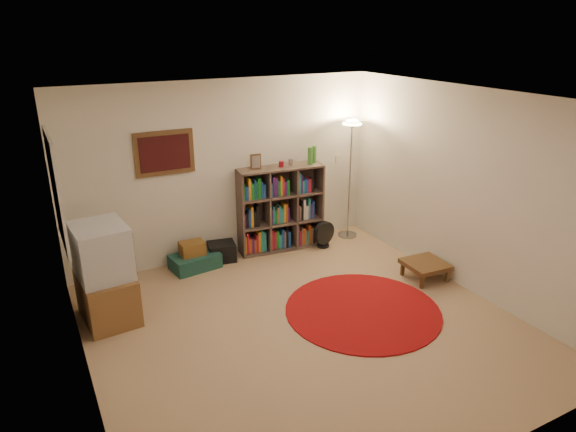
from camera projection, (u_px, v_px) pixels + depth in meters
name	position (u px, v px, depth m)	size (l,w,h in m)	color
room	(300.00, 220.00, 5.31)	(4.54, 4.54, 2.54)	#A48160
bookshelf	(279.00, 210.00, 7.53)	(1.29, 0.49, 1.51)	#503D35
floor_lamp	(351.00, 141.00, 7.64)	(0.45, 0.45, 1.85)	#9D9DA1
floor_fan	(324.00, 234.00, 7.70)	(0.36, 0.23, 0.41)	black
tv_stand	(105.00, 275.00, 5.70)	(0.61, 0.83, 1.14)	brown
suitcase	(195.00, 261.00, 7.06)	(0.69, 0.49, 0.21)	#163D36
wicker_basket	(192.00, 248.00, 6.99)	(0.33, 0.24, 0.19)	brown
duffel_bag	(222.00, 252.00, 7.29)	(0.43, 0.38, 0.26)	black
paper_towel	(227.00, 251.00, 7.34)	(0.14, 0.14, 0.24)	white
red_rug	(363.00, 310.00, 6.04)	(1.83, 1.83, 0.02)	maroon
side_table	(425.00, 265.00, 6.74)	(0.54, 0.54, 0.24)	#492E19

